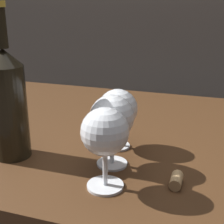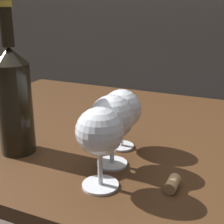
{
  "view_description": "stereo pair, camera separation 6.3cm",
  "coord_description": "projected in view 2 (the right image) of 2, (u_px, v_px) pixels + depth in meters",
  "views": [
    {
      "loc": [
        0.17,
        -0.75,
        1.05
      ],
      "look_at": [
        -0.01,
        -0.18,
        0.85
      ],
      "focal_mm": 51.99,
      "sensor_mm": 36.0,
      "label": 1
    },
    {
      "loc": [
        0.23,
        -0.73,
        1.05
      ],
      "look_at": [
        -0.01,
        -0.18,
        0.85
      ],
      "focal_mm": 51.99,
      "sensor_mm": 36.0,
      "label": 2
    }
  ],
  "objects": [
    {
      "name": "cork",
      "position": [
        172.0,
        184.0,
        0.58
      ],
      "size": [
        0.02,
        0.04,
        0.02
      ],
      "primitive_type": "cylinder",
      "rotation": [
        1.57,
        0.0,
        0.0
      ],
      "color": "tan",
      "rests_on": "dining_table"
    },
    {
      "name": "wine_bottle",
      "position": [
        14.0,
        98.0,
        0.69
      ],
      "size": [
        0.08,
        0.08,
        0.32
      ],
      "color": "black",
      "rests_on": "dining_table"
    },
    {
      "name": "wine_glass_port",
      "position": [
        100.0,
        134.0,
        0.56
      ],
      "size": [
        0.09,
        0.09,
        0.15
      ],
      "color": "white",
      "rests_on": "dining_table"
    },
    {
      "name": "wine_glass_white",
      "position": [
        112.0,
        118.0,
        0.64
      ],
      "size": [
        0.09,
        0.09,
        0.15
      ],
      "color": "white",
      "rests_on": "dining_table"
    },
    {
      "name": "dining_table",
      "position": [
        146.0,
        169.0,
        0.86
      ],
      "size": [
        1.21,
        0.78,
        0.73
      ],
      "color": "#472B16",
      "rests_on": "ground_plane"
    },
    {
      "name": "wine_glass_pinot",
      "position": [
        122.0,
        110.0,
        0.72
      ],
      "size": [
        0.09,
        0.09,
        0.14
      ],
      "color": "white",
      "rests_on": "dining_table"
    }
  ]
}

